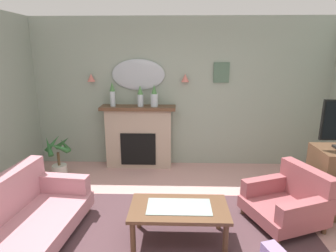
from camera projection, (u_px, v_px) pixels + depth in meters
name	position (u px, v px, depth m)	size (l,w,h in m)	color
wall_back	(181.00, 93.00, 5.30)	(6.41, 0.10, 2.72)	#93A393
patterned_rug	(183.00, 248.00, 3.17)	(3.20, 2.40, 0.01)	#4C3338
fireplace	(139.00, 137.00, 5.31)	(1.36, 0.36, 1.16)	tan
mantel_vase_right	(112.00, 94.00, 5.09)	(0.10, 0.10, 0.43)	silver
mantel_vase_left	(140.00, 96.00, 5.09)	(0.11, 0.11, 0.38)	silver
mantel_vase_centre	(154.00, 97.00, 5.08)	(0.13, 0.13, 0.39)	silver
wall_mirror	(138.00, 75.00, 5.16)	(0.96, 0.06, 0.56)	#B2BCC6
wall_sconce_left	(91.00, 78.00, 5.15)	(0.14, 0.14, 0.14)	#D17066
wall_sconce_right	(185.00, 78.00, 5.10)	(0.14, 0.14, 0.14)	#D17066
framed_picture	(221.00, 73.00, 5.11)	(0.28, 0.03, 0.36)	#4C6B56
coffee_table	(179.00, 211.00, 3.20)	(1.10, 0.60, 0.45)	brown
floral_couch	(17.00, 221.00, 3.12)	(1.03, 1.79, 0.76)	#B77A84
armchair_beside_couch	(289.00, 200.00, 3.59)	(1.05, 1.04, 0.71)	#934C51
potted_plant_small_fern	(59.00, 157.00, 4.89)	(0.48, 0.48, 0.74)	silver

